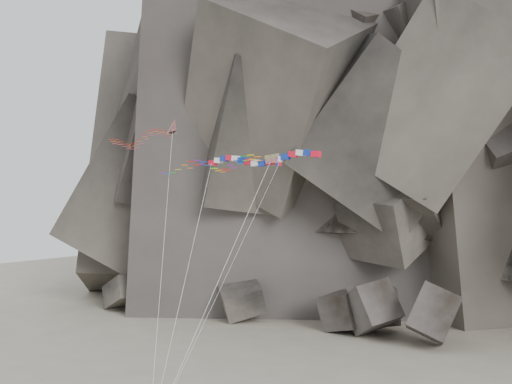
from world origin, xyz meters
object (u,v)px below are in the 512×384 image
at_px(delta_kite, 137,139).
at_px(pennant_kite, 253,219).
at_px(banner_kite, 260,160).
at_px(parafoil_kite, 209,165).

distance_m(delta_kite, pennant_kite, 18.75).
distance_m(delta_kite, banner_kite, 17.47).
relative_size(banner_kite, pennant_kite, 1.03).
bearing_deg(banner_kite, pennant_kite, -124.89).
relative_size(banner_kite, parafoil_kite, 1.01).
distance_m(parafoil_kite, pennant_kite, 6.70).
height_order(banner_kite, pennant_kite, banner_kite).
xyz_separation_m(delta_kite, pennant_kite, (15.95, -5.57, -8.13)).
xyz_separation_m(delta_kite, parafoil_kite, (11.26, -4.63, -3.44)).
bearing_deg(parafoil_kite, delta_kite, 164.57).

